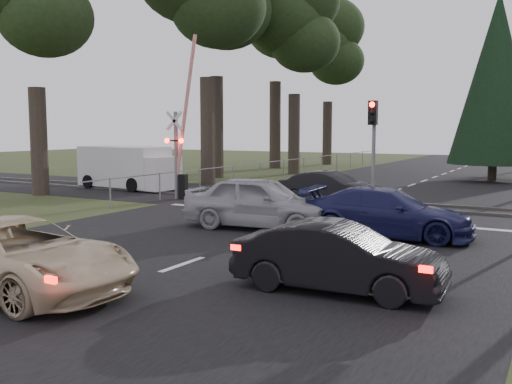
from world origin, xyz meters
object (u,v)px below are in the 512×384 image
Objects in this scene: traffic_signal_center at (373,136)px; cream_coupe at (17,256)px; dark_car_far at (331,189)px; blue_sedan at (387,213)px; white_van at (130,168)px; silver_car at (260,203)px; dark_hatchback at (338,258)px; crossing_signal at (180,152)px.

cream_coupe is at bearing -99.87° from traffic_signal_center.
traffic_signal_center is at bearing -93.90° from dark_car_far.
cream_coupe is 1.04× the size of blue_sedan.
dark_car_far is at bearing 0.02° from white_van.
traffic_signal_center is 2.77m from dark_car_far.
silver_car reaches higher than blue_sedan.
white_van reaches higher than silver_car.
dark_hatchback is 5.88m from blue_sedan.
crossing_signal is 8.23m from silver_car.
traffic_signal_center reaches higher than dark_car_far.
crossing_signal is 5.33m from white_van.
dark_car_far is at bearing 10.08° from crossing_signal.
dark_hatchback is at bearing -144.07° from silver_car.
dark_car_far is at bearing 19.06° from dark_hatchback.
cream_coupe is at bearing -49.91° from white_van.
white_van is at bearing 89.62° from dark_car_far.
crossing_signal is at bearing -19.27° from white_van.
dark_car_far is at bearing -0.33° from cream_coupe.
dark_car_far is at bearing 31.63° from blue_sedan.
dark_car_far is (-0.05, 5.96, -0.13)m from silver_car.
traffic_signal_center is at bearing -7.54° from cream_coupe.
dark_car_far is 11.34m from white_van.
crossing_signal is at bearing 63.91° from blue_sedan.
traffic_signal_center is 0.72× the size of white_van.
traffic_signal_center is (8.27, 0.89, 0.75)m from crossing_signal.
cream_coupe is at bearing 115.83° from dark_hatchback.
silver_car is (-1.71, -5.70, -2.00)m from traffic_signal_center.
blue_sedan is (-0.75, 5.83, 0.04)m from dark_hatchback.
dark_hatchback is 20.08m from white_van.
dark_hatchback is at bearing -176.25° from blue_sedan.
blue_sedan is at bearing -22.50° from crossing_signal.
white_van reaches higher than dark_hatchback.
traffic_signal_center reaches higher than silver_car.
traffic_signal_center is 0.86× the size of silver_car.
traffic_signal_center is 14.28m from cream_coupe.
dark_hatchback is 6.99m from silver_car.
white_van is at bearing 155.61° from crossing_signal.
dark_car_far reaches higher than dark_hatchback.
traffic_signal_center is 6.27m from silver_car.
cream_coupe is 1.04× the size of silver_car.
blue_sedan is (2.08, -5.18, -2.12)m from traffic_signal_center.
white_van is (-11.34, 6.97, 0.28)m from silver_car.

